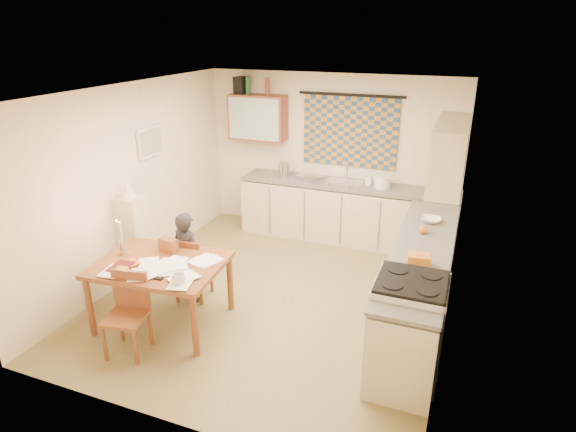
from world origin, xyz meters
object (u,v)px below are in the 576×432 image
at_px(dining_table, 163,292).
at_px(chair_far, 193,279).
at_px(counter_back, 346,213).
at_px(stove, 407,327).
at_px(counter_right, 419,285).
at_px(person, 188,257).
at_px(shelf_stand, 134,240).

distance_m(dining_table, chair_far, 0.59).
distance_m(counter_back, stove, 3.12).
bearing_deg(stove, counter_right, 90.00).
xyz_separation_m(dining_table, person, (0.00, 0.54, 0.19)).
distance_m(counter_back, person, 2.75).
height_order(counter_right, person, person).
relative_size(stove, chair_far, 1.23).
relative_size(counter_right, dining_table, 2.06).
bearing_deg(counter_back, person, -118.70).
xyz_separation_m(stove, person, (-2.65, 0.42, 0.07)).
xyz_separation_m(counter_right, chair_far, (-2.62, -0.48, -0.20)).
distance_m(stove, chair_far, 2.67).
distance_m(stove, shelf_stand, 3.59).
xyz_separation_m(counter_back, shelf_stand, (-2.21, -2.26, 0.13)).
distance_m(person, shelf_stand, 0.90).
distance_m(chair_far, person, 0.32).
bearing_deg(counter_right, person, -168.91).
relative_size(counter_right, stove, 2.93).
distance_m(stove, dining_table, 2.66).
xyz_separation_m(counter_right, person, (-2.65, -0.52, 0.12)).
xyz_separation_m(counter_right, stove, (-0.00, -0.93, 0.05)).
bearing_deg(person, counter_back, -105.66).
bearing_deg(dining_table, counter_right, 16.95).
bearing_deg(person, shelf_stand, 3.56).
height_order(counter_right, stove, stove).
height_order(counter_back, shelf_stand, shelf_stand).
xyz_separation_m(stove, chair_far, (-2.62, 0.46, -0.25)).
height_order(dining_table, person, person).
xyz_separation_m(counter_right, dining_table, (-2.65, -1.06, -0.07)).
distance_m(counter_right, chair_far, 2.67).
height_order(stove, chair_far, stove).
relative_size(dining_table, person, 1.26).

